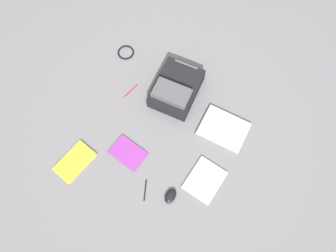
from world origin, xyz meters
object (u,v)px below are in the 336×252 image
pen_blue (145,190)px  book_comic (128,153)px  cable_coil (126,52)px  pen_black (131,90)px  backpack (176,89)px  laptop (224,129)px  computer_mouse (170,196)px  book_red (75,162)px  book_blue (205,180)px

pen_blue → book_comic: bearing=140.5°
cable_coil → pen_black: bearing=-56.9°
backpack → cable_coil: size_ratio=3.00×
laptop → computer_mouse: 0.61m
book_red → book_blue: same height
laptop → cable_coil: size_ratio=2.66×
book_blue → computer_mouse: size_ratio=2.88×
book_comic → pen_black: 0.49m
laptop → book_blue: bearing=-88.0°
book_blue → book_comic: book_blue is taller
pen_blue → pen_black: bearing=123.9°
computer_mouse → cable_coil: 1.19m
cable_coil → pen_blue: (0.61, -0.92, -0.00)m
book_red → book_comic: (0.31, 0.21, -0.00)m
book_red → pen_black: bearing=80.8°
laptop → pen_blue: bearing=-117.8°
laptop → book_comic: 0.71m
laptop → computer_mouse: computer_mouse is taller
pen_black → pen_blue: bearing=-56.1°
cable_coil → pen_blue: size_ratio=0.91×
book_blue → pen_blue: book_blue is taller
backpack → pen_black: bearing=-159.9°
cable_coil → book_comic: bearing=-62.2°
backpack → pen_black: 0.35m
backpack → laptop: 0.46m
book_comic → pen_black: (-0.20, 0.45, -0.00)m
book_blue → computer_mouse: (-0.17, -0.19, 0.01)m
book_blue → pen_black: 0.87m
backpack → cable_coil: backpack is taller
pen_black → book_red: bearing=-99.2°
book_red → computer_mouse: size_ratio=2.99×
book_comic → book_blue: bearing=4.1°
pen_blue → book_blue: bearing=33.2°
pen_black → pen_blue: 0.76m
backpack → pen_blue: size_ratio=2.73×
book_blue → computer_mouse: bearing=-131.4°
book_comic → computer_mouse: size_ratio=2.61×
book_comic → cable_coil: 0.83m
book_red → pen_blue: book_red is taller
backpack → book_blue: bearing=-49.6°
laptop → book_red: size_ratio=1.12×
laptop → cable_coil: 0.99m
book_blue → book_comic: 0.57m
laptop → cable_coil: bearing=162.7°
cable_coil → pen_blue: cable_coil is taller
book_comic → pen_black: book_comic is taller
book_red → pen_black: (0.11, 0.66, -0.00)m
backpack → computer_mouse: size_ratio=3.79×
cable_coil → book_blue: bearing=-36.0°
book_blue → pen_black: book_blue is taller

